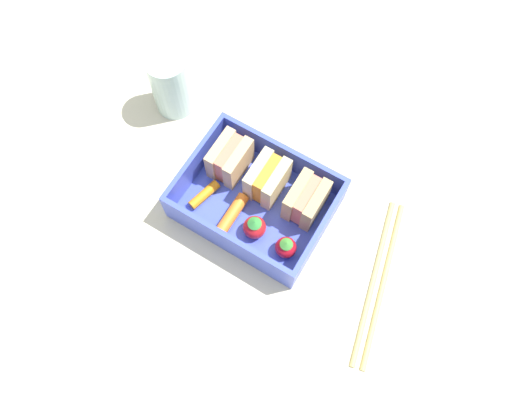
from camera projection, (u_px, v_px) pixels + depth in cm
name	position (u px, v px, depth cm)	size (l,w,h in cm)	color
ground_plane	(256.00, 210.00, 63.37)	(120.00, 120.00, 2.00)	beige
bento_tray	(256.00, 205.00, 61.89)	(17.81, 13.51, 1.20)	#3F51C9
bento_rim	(256.00, 197.00, 59.26)	(17.81, 13.51, 4.49)	#3F51C9
sandwich_left	(230.00, 158.00, 61.03)	(3.82, 5.27, 4.79)	tan
sandwich_center_left	(267.00, 179.00, 59.98)	(3.82, 5.27, 4.79)	#D3BC88
sandwich_center	(306.00, 200.00, 58.93)	(3.82, 5.27, 4.79)	tan
carrot_stick_left	(204.00, 195.00, 61.15)	(1.19, 1.19, 4.29)	orange
carrot_stick_far_left	(232.00, 213.00, 60.06)	(1.48, 1.48, 5.24)	orange
strawberry_far_left	(255.00, 227.00, 58.59)	(2.76, 2.76, 3.36)	red
strawberry_left	(286.00, 247.00, 57.76)	(2.53, 2.53, 3.13)	red
chopstick_pair	(379.00, 281.00, 58.52)	(6.34, 20.54, 0.70)	tan
drinking_glass	(171.00, 84.00, 63.94)	(5.22, 5.22, 9.30)	silver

